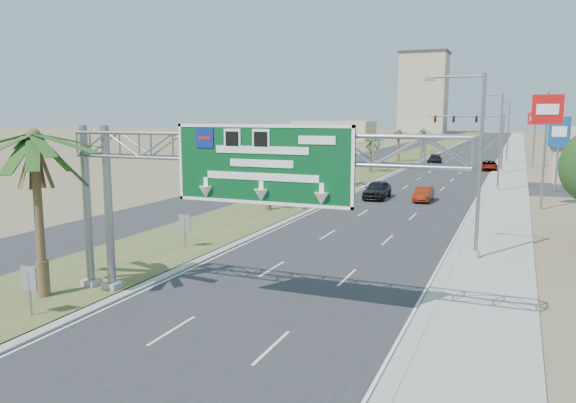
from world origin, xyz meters
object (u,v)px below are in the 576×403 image
(pole_sign_blue, at_px, (559,135))
(pole_sign_red_far, at_px, (535,123))
(car_right_lane, at_px, (489,166))
(car_far, at_px, (435,159))
(car_mid_lane, at_px, (424,194))
(car_left_lane, at_px, (377,190))
(palm_near, at_px, (33,137))
(sign_gantry, at_px, (230,161))
(signal_mast, at_px, (487,137))
(pole_sign_red_near, at_px, (547,117))

(pole_sign_blue, height_order, pole_sign_red_far, pole_sign_red_far)
(car_right_lane, bearing_deg, pole_sign_red_far, 46.12)
(car_far, distance_m, pole_sign_red_far, 15.63)
(car_right_lane, bearing_deg, car_mid_lane, -103.00)
(car_left_lane, distance_m, pole_sign_red_far, 43.41)
(palm_near, height_order, car_right_lane, palm_near)
(car_mid_lane, relative_size, car_right_lane, 0.82)
(car_left_lane, bearing_deg, car_far, 89.56)
(sign_gantry, distance_m, palm_near, 8.41)
(signal_mast, height_order, car_right_lane, signal_mast)
(car_mid_lane, relative_size, pole_sign_red_far, 0.48)
(car_mid_lane, height_order, pole_sign_blue, pole_sign_blue)
(signal_mast, xyz_separation_m, car_far, (-8.33, 11.00, -4.09))
(palm_near, relative_size, pole_sign_red_far, 0.99)
(sign_gantry, bearing_deg, palm_near, -166.68)
(pole_sign_blue, relative_size, pole_sign_red_far, 0.94)
(signal_mast, bearing_deg, palm_near, -102.66)
(car_right_lane, distance_m, pole_sign_red_far, 11.22)
(signal_mast, relative_size, pole_sign_red_near, 1.06)
(signal_mast, distance_m, pole_sign_red_far, 12.63)
(palm_near, xyz_separation_m, pole_sign_red_near, (20.52, 33.39, 0.75))
(pole_sign_red_far, bearing_deg, car_mid_lane, -103.59)
(pole_sign_red_far, bearing_deg, pole_sign_blue, -86.72)
(signal_mast, height_order, car_mid_lane, signal_mast)
(car_left_lane, xyz_separation_m, car_mid_lane, (4.32, -0.01, -0.19))
(pole_sign_blue, distance_m, pole_sign_red_far, 29.27)
(car_right_lane, bearing_deg, signal_mast, -101.67)
(pole_sign_blue, bearing_deg, pole_sign_red_near, -97.81)
(palm_near, distance_m, pole_sign_red_far, 77.62)
(sign_gantry, bearing_deg, signal_mast, 84.26)
(palm_near, xyz_separation_m, pole_sign_blue, (22.20, 45.64, -1.06))
(sign_gantry, distance_m, car_mid_lane, 32.83)
(sign_gantry, distance_m, signal_mast, 62.37)
(car_mid_lane, bearing_deg, signal_mast, 82.73)
(pole_sign_blue, bearing_deg, car_far, 118.85)
(signal_mast, height_order, pole_sign_red_far, pole_sign_red_far)
(car_far, xyz_separation_m, pole_sign_red_near, (14.48, -41.58, 6.92))
(palm_near, height_order, pole_sign_red_far, pole_sign_red_far)
(car_left_lane, height_order, car_mid_lane, car_left_lane)
(pole_sign_red_near, bearing_deg, car_far, 109.20)
(palm_near, relative_size, signal_mast, 0.81)
(pole_sign_blue, bearing_deg, pole_sign_red_far, 93.28)
(car_mid_lane, relative_size, car_far, 0.76)
(sign_gantry, distance_m, pole_sign_red_near, 33.85)
(pole_sign_red_near, bearing_deg, car_left_lane, 176.64)
(sign_gantry, height_order, car_right_lane, sign_gantry)
(car_mid_lane, height_order, pole_sign_red_near, pole_sign_red_near)
(car_left_lane, bearing_deg, pole_sign_red_near, -4.28)
(sign_gantry, height_order, car_mid_lane, sign_gantry)
(car_left_lane, bearing_deg, signal_mast, 74.05)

